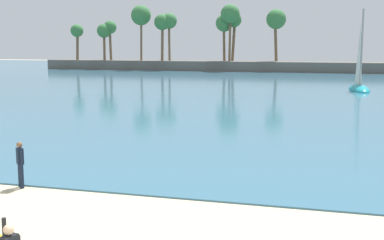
{
  "coord_description": "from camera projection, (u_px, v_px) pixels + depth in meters",
  "views": [
    {
      "loc": [
        4.97,
        -7.09,
        5.15
      ],
      "look_at": [
        0.07,
        10.71,
        2.36
      ],
      "focal_mm": 48.29,
      "sensor_mm": 36.0,
      "label": 1
    }
  ],
  "objects": [
    {
      "name": "sea",
      "position": [
        297.0,
        79.0,
        72.47
      ],
      "size": [
        220.0,
        116.12,
        0.06
      ],
      "primitive_type": "cube",
      "color": "#386B84",
      "rests_on": "ground"
    },
    {
      "name": "palm_headland",
      "position": [
        292.0,
        54.0,
        89.75
      ],
      "size": [
        96.77,
        6.01,
        11.9
      ],
      "color": "#605B54",
      "rests_on": "ground"
    },
    {
      "name": "person_at_waterline",
      "position": [
        20.0,
        163.0,
        18.32
      ],
      "size": [
        0.42,
        0.41,
        1.67
      ],
      "color": "#141E33",
      "rests_on": "ground"
    },
    {
      "name": "sailboat_mid_bay",
      "position": [
        359.0,
        83.0,
        54.99
      ],
      "size": [
        2.75,
        6.52,
        9.16
      ],
      "color": "teal",
      "rests_on": "sea"
    }
  ]
}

